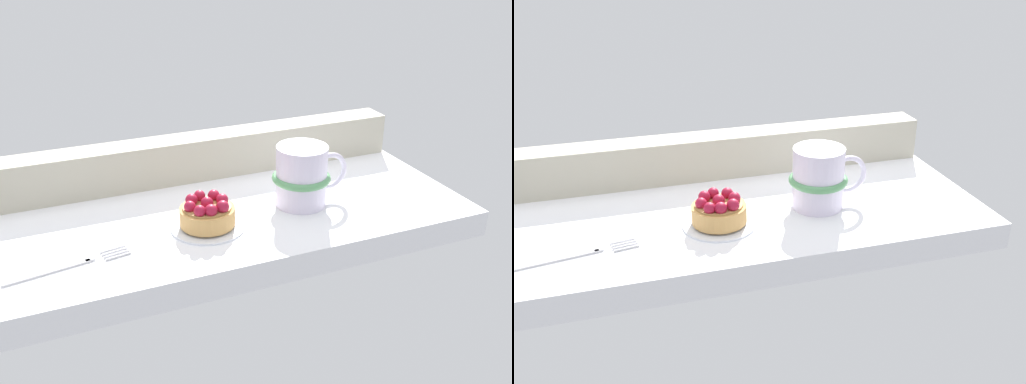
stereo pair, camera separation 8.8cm
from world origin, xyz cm
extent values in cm
cube|color=white|center=(0.00, 0.00, -2.06)|extent=(75.61, 33.70, 4.12)
cube|color=#B2AD99|center=(0.00, 14.02, 3.68)|extent=(74.10, 5.66, 7.35)
cylinder|color=silver|center=(-3.86, -4.83, 0.32)|extent=(10.84, 10.84, 0.64)
cylinder|color=silver|center=(-3.86, -4.83, 0.16)|extent=(5.96, 5.96, 0.32)
cylinder|color=tan|center=(-3.86, -4.83, 1.92)|extent=(8.06, 8.06, 2.57)
cylinder|color=#A37942|center=(-3.86, -4.83, 3.36)|extent=(7.10, 7.10, 0.30)
sphere|color=maroon|center=(-3.86, -4.83, 4.00)|extent=(1.85, 1.85, 1.85)
sphere|color=maroon|center=(-1.46, -4.61, 3.97)|extent=(1.83, 1.83, 1.83)
sphere|color=maroon|center=(-2.13, -2.78, 3.99)|extent=(1.80, 1.80, 1.80)
sphere|color=maroon|center=(-4.15, -2.27, 4.08)|extent=(1.72, 1.72, 1.72)
sphere|color=maroon|center=(-5.64, -3.13, 4.08)|extent=(1.81, 1.81, 1.81)
sphere|color=maroon|center=(-6.46, -5.00, 3.98)|extent=(1.73, 1.73, 1.73)
sphere|color=maroon|center=(-5.61, -6.91, 4.01)|extent=(1.75, 1.75, 1.75)
sphere|color=maroon|center=(-4.10, -7.34, 4.00)|extent=(1.83, 1.83, 1.83)
sphere|color=maroon|center=(-2.24, -7.00, 4.07)|extent=(1.88, 1.88, 1.88)
cylinder|color=silver|center=(12.21, -3.00, 4.83)|extent=(7.99, 7.99, 9.66)
torus|color=#569960|center=(12.21, -3.00, 4.52)|extent=(9.19, 9.19, 1.16)
torus|color=silver|center=(17.16, -3.00, 4.83)|extent=(6.23, 0.82, 6.23)
cube|color=#B7B7BC|center=(-26.63, -8.55, 0.30)|extent=(11.03, 2.52, 0.60)
cube|color=#B7B7BC|center=(-21.17, -7.63, 0.30)|extent=(1.28, 0.75, 0.60)
cube|color=#B7B7BC|center=(-17.54, -8.13, 0.30)|extent=(3.49, 0.82, 0.60)
cube|color=#B7B7BC|center=(-17.66, -7.41, 0.30)|extent=(3.49, 0.82, 0.60)
cube|color=#B7B7BC|center=(-17.78, -6.69, 0.30)|extent=(3.49, 0.82, 0.60)
cube|color=#B7B7BC|center=(-17.91, -5.96, 0.30)|extent=(3.49, 0.82, 0.60)
camera|label=1|loc=(-26.75, -77.14, 40.93)|focal=41.12mm
camera|label=2|loc=(-18.51, -80.09, 40.93)|focal=41.12mm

